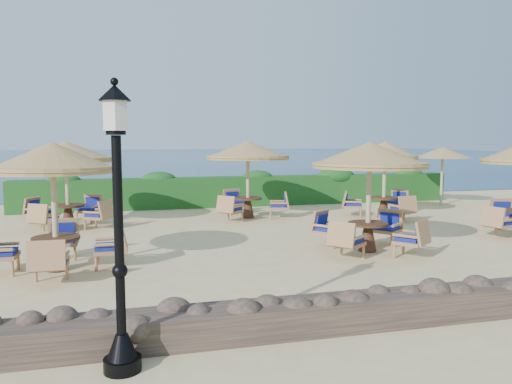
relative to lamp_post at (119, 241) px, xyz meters
The scene contains 11 objects.
ground 8.47m from the lamp_post, 54.78° to the left, with size 120.00×120.00×0.00m, color beige.
sea 76.97m from the lamp_post, 86.42° to the left, with size 160.00×160.00×0.00m, color navy.
hedge 14.83m from the lamp_post, 71.08° to the left, with size 18.00×0.90×1.20m, color #154318.
stone_wall 5.02m from the lamp_post, ahead, with size 15.00×0.65×0.44m, color brown.
lamp_post is the anchor object (origin of this frame).
extra_parasol 17.41m from the lamp_post, 43.60° to the left, with size 2.30×2.30×2.41m.
cafe_set_0 5.20m from the lamp_post, 105.07° to the left, with size 2.80×2.80×2.65m.
cafe_set_1 7.61m from the lamp_post, 41.28° to the left, with size 2.77×2.77×2.65m.
cafe_set_3 10.53m from the lamp_post, 99.22° to the left, with size 2.91×2.91×2.65m.
cafe_set_4 11.60m from the lamp_post, 69.11° to the left, with size 2.88×2.89×2.65m.
cafe_set_5 13.11m from the lamp_post, 48.13° to the left, with size 2.76×2.56×2.65m.
Camera 1 is at (-4.69, -12.61, 2.70)m, focal length 35.00 mm.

